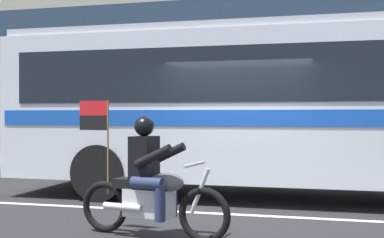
% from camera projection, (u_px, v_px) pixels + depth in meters
% --- Properties ---
extents(ground_plane, '(60.00, 60.00, 0.00)m').
position_uv_depth(ground_plane, '(237.00, 208.00, 8.63)').
color(ground_plane, black).
extents(sidewalk_curb, '(28.00, 3.80, 0.15)m').
position_uv_depth(sidewalk_curb, '(268.00, 171.00, 13.56)').
color(sidewalk_curb, gray).
rests_on(sidewalk_curb, ground_plane).
extents(lane_center_stripe, '(26.60, 0.14, 0.01)m').
position_uv_depth(lane_center_stripe, '(230.00, 214.00, 8.05)').
color(lane_center_stripe, silver).
rests_on(lane_center_stripe, ground_plane).
extents(transit_bus, '(10.58, 2.63, 3.22)m').
position_uv_depth(transit_bus, '(285.00, 99.00, 9.58)').
color(transit_bus, silver).
rests_on(transit_bus, ground_plane).
extents(motorcycle_with_rider, '(2.18, 0.69, 1.78)m').
position_uv_depth(motorcycle_with_rider, '(151.00, 186.00, 6.54)').
color(motorcycle_with_rider, black).
rests_on(motorcycle_with_rider, ground_plane).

